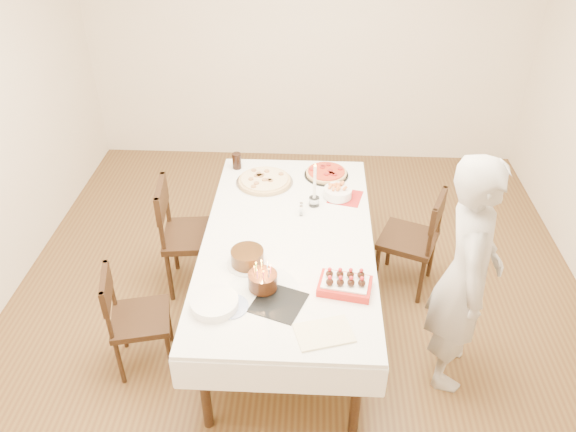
{
  "coord_description": "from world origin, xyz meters",
  "views": [
    {
      "loc": [
        0.08,
        -3.1,
        3.02
      ],
      "look_at": [
        -0.07,
        -0.07,
        0.93
      ],
      "focal_mm": 35.0,
      "sensor_mm": 36.0,
      "label": 1
    }
  ],
  "objects_px": {
    "pizza_white": "(265,181)",
    "pizza_pepperoni": "(326,173)",
    "chair_right_savory": "(408,239)",
    "cola_glass": "(237,161)",
    "dining_table": "(288,280)",
    "person": "(466,276)",
    "chair_left_savory": "(193,236)",
    "strawberry_box": "(345,284)",
    "layer_cake": "(247,258)",
    "birthday_cake": "(263,276)",
    "pasta_bowl": "(338,192)",
    "chair_left_dessert": "(141,319)",
    "taper_candle": "(315,185)"
  },
  "relations": [
    {
      "from": "pizza_white",
      "to": "layer_cake",
      "type": "height_order",
      "value": "layer_cake"
    },
    {
      "from": "chair_right_savory",
      "to": "pizza_white",
      "type": "xyz_separation_m",
      "value": [
        -1.11,
        0.25,
        0.34
      ]
    },
    {
      "from": "cola_glass",
      "to": "pizza_pepperoni",
      "type": "bearing_deg",
      "value": -6.46
    },
    {
      "from": "pizza_pepperoni",
      "to": "layer_cake",
      "type": "bearing_deg",
      "value": -114.02
    },
    {
      "from": "pizza_white",
      "to": "pizza_pepperoni",
      "type": "distance_m",
      "value": 0.5
    },
    {
      "from": "cola_glass",
      "to": "strawberry_box",
      "type": "relative_size",
      "value": 0.43
    },
    {
      "from": "pizza_pepperoni",
      "to": "pasta_bowl",
      "type": "distance_m",
      "value": 0.33
    },
    {
      "from": "chair_left_savory",
      "to": "taper_candle",
      "type": "distance_m",
      "value": 1.02
    },
    {
      "from": "birthday_cake",
      "to": "person",
      "type": "bearing_deg",
      "value": 4.61
    },
    {
      "from": "pizza_pepperoni",
      "to": "layer_cake",
      "type": "distance_m",
      "value": 1.24
    },
    {
      "from": "pizza_white",
      "to": "cola_glass",
      "type": "relative_size",
      "value": 3.35
    },
    {
      "from": "layer_cake",
      "to": "birthday_cake",
      "type": "distance_m",
      "value": 0.25
    },
    {
      "from": "chair_right_savory",
      "to": "cola_glass",
      "type": "bearing_deg",
      "value": -177.24
    },
    {
      "from": "dining_table",
      "to": "chair_left_dessert",
      "type": "xyz_separation_m",
      "value": [
        -0.94,
        -0.46,
        0.02
      ]
    },
    {
      "from": "pizza_white",
      "to": "taper_candle",
      "type": "bearing_deg",
      "value": -37.14
    },
    {
      "from": "pizza_white",
      "to": "pasta_bowl",
      "type": "distance_m",
      "value": 0.59
    },
    {
      "from": "person",
      "to": "chair_left_dessert",
      "type": "bearing_deg",
      "value": 101.34
    },
    {
      "from": "person",
      "to": "pizza_white",
      "type": "bearing_deg",
      "value": 59.8
    },
    {
      "from": "chair_right_savory",
      "to": "cola_glass",
      "type": "height_order",
      "value": "cola_glass"
    },
    {
      "from": "birthday_cake",
      "to": "strawberry_box",
      "type": "distance_m",
      "value": 0.49
    },
    {
      "from": "chair_right_savory",
      "to": "birthday_cake",
      "type": "height_order",
      "value": "birthday_cake"
    },
    {
      "from": "chair_left_savory",
      "to": "pizza_white",
      "type": "distance_m",
      "value": 0.69
    },
    {
      "from": "pasta_bowl",
      "to": "chair_left_dessert",
      "type": "bearing_deg",
      "value": -142.74
    },
    {
      "from": "pizza_pepperoni",
      "to": "cola_glass",
      "type": "distance_m",
      "value": 0.73
    },
    {
      "from": "taper_candle",
      "to": "chair_left_savory",
      "type": "bearing_deg",
      "value": -177.7
    },
    {
      "from": "chair_left_savory",
      "to": "strawberry_box",
      "type": "xyz_separation_m",
      "value": [
        1.11,
        -0.87,
        0.32
      ]
    },
    {
      "from": "chair_left_dessert",
      "to": "pasta_bowl",
      "type": "height_order",
      "value": "pasta_bowl"
    },
    {
      "from": "chair_left_dessert",
      "to": "pasta_bowl",
      "type": "relative_size",
      "value": 3.79
    },
    {
      "from": "chair_left_savory",
      "to": "pasta_bowl",
      "type": "distance_m",
      "value": 1.15
    },
    {
      "from": "dining_table",
      "to": "person",
      "type": "xyz_separation_m",
      "value": [
        1.09,
        -0.42,
        0.44
      ]
    },
    {
      "from": "layer_cake",
      "to": "birthday_cake",
      "type": "height_order",
      "value": "birthday_cake"
    },
    {
      "from": "person",
      "to": "pizza_pepperoni",
      "type": "bearing_deg",
      "value": 43.6
    },
    {
      "from": "chair_left_savory",
      "to": "person",
      "type": "distance_m",
      "value": 2.02
    },
    {
      "from": "chair_right_savory",
      "to": "chair_left_dessert",
      "type": "height_order",
      "value": "chair_right_savory"
    },
    {
      "from": "birthday_cake",
      "to": "dining_table",
      "type": "bearing_deg",
      "value": 76.41
    },
    {
      "from": "layer_cake",
      "to": "strawberry_box",
      "type": "xyz_separation_m",
      "value": [
        0.61,
        -0.21,
        -0.01
      ]
    },
    {
      "from": "person",
      "to": "cola_glass",
      "type": "bearing_deg",
      "value": 59.46
    },
    {
      "from": "pasta_bowl",
      "to": "taper_candle",
      "type": "distance_m",
      "value": 0.25
    },
    {
      "from": "strawberry_box",
      "to": "chair_right_savory",
      "type": "bearing_deg",
      "value": 60.49
    },
    {
      "from": "chair_left_dessert",
      "to": "cola_glass",
      "type": "xyz_separation_m",
      "value": [
        0.48,
        1.38,
        0.42
      ]
    },
    {
      "from": "pasta_bowl",
      "to": "chair_left_savory",
      "type": "bearing_deg",
      "value": -171.9
    },
    {
      "from": "person",
      "to": "cola_glass",
      "type": "xyz_separation_m",
      "value": [
        -1.55,
        1.34,
        0.0
      ]
    },
    {
      "from": "person",
      "to": "taper_candle",
      "type": "bearing_deg",
      "value": 58.49
    },
    {
      "from": "pasta_bowl",
      "to": "chair_right_savory",
      "type": "bearing_deg",
      "value": -8.04
    },
    {
      "from": "pizza_pepperoni",
      "to": "chair_left_savory",
      "type": "bearing_deg",
      "value": -154.87
    },
    {
      "from": "person",
      "to": "pizza_pepperoni",
      "type": "height_order",
      "value": "person"
    },
    {
      "from": "pizza_pepperoni",
      "to": "chair_right_savory",
      "type": "bearing_deg",
      "value": -31.87
    },
    {
      "from": "layer_cake",
      "to": "dining_table",
      "type": "bearing_deg",
      "value": 50.62
    },
    {
      "from": "chair_right_savory",
      "to": "birthday_cake",
      "type": "relative_size",
      "value": 4.97
    },
    {
      "from": "dining_table",
      "to": "chair_right_savory",
      "type": "bearing_deg",
      "value": 26.25
    }
  ]
}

